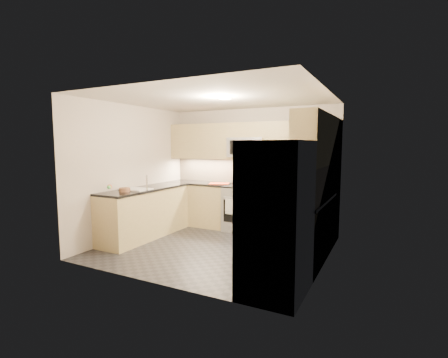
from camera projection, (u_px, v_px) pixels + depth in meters
floor at (215, 248)px, 5.53m from camera, size 3.60×3.20×0.00m
ceiling at (214, 99)px, 5.27m from camera, size 3.60×3.20×0.02m
wall_back at (251, 169)px, 6.82m from camera, size 3.60×0.02×2.50m
wall_front at (152, 186)px, 3.99m from camera, size 3.60×0.02×2.50m
wall_left at (132, 171)px, 6.22m from camera, size 0.02×3.20×2.50m
wall_right at (326, 180)px, 4.59m from camera, size 0.02×3.20×2.50m
base_cab_back_left at (200, 204)px, 7.13m from camera, size 1.42×0.60×0.90m
base_cab_back_right at (298, 214)px, 6.15m from camera, size 1.42×0.60×0.90m
base_cab_right at (305, 230)px, 4.94m from camera, size 0.60×1.70×0.90m
base_cab_peninsula at (146, 213)px, 6.17m from camera, size 0.60×2.00×0.90m
countertop_back_left at (199, 183)px, 7.08m from camera, size 1.42×0.63×0.04m
countertop_back_right at (298, 189)px, 6.10m from camera, size 1.42×0.63×0.04m
countertop_right at (306, 200)px, 4.89m from camera, size 0.63×1.70×0.04m
countertop_peninsula at (145, 189)px, 6.12m from camera, size 0.63×2.00×0.04m
upper_cab_back at (248, 141)px, 6.61m from camera, size 3.60×0.35×0.75m
upper_cab_right at (318, 140)px, 4.85m from camera, size 0.35×1.95×0.75m
backsplash_back at (251, 171)px, 6.82m from camera, size 3.60×0.01×0.51m
backsplash_right at (330, 181)px, 5.00m from camera, size 0.01×2.30×0.51m
gas_range at (245, 209)px, 6.62m from camera, size 0.76×0.65×0.91m
range_cooktop at (245, 186)px, 6.57m from camera, size 0.76×0.65×0.03m
oven_door_glass at (238, 212)px, 6.32m from camera, size 0.62×0.02×0.45m
oven_handle at (237, 198)px, 6.28m from camera, size 0.60×0.02×0.02m
microwave at (247, 147)px, 6.60m from camera, size 0.76×0.40×0.40m
microwave_door at (243, 147)px, 6.42m from camera, size 0.60×0.01×0.28m
refrigerator at (276, 218)px, 3.77m from camera, size 0.70×0.90×1.80m
fridge_handle_left at (241, 214)px, 3.77m from camera, size 0.02×0.02×1.20m
fridge_handle_right at (253, 209)px, 4.09m from camera, size 0.02×0.02×1.20m
sink_basin at (136, 193)px, 5.90m from camera, size 0.52×0.38×0.16m
faucet at (147, 183)px, 5.76m from camera, size 0.03×0.03×0.28m
utensil_bowl at (313, 185)px, 5.91m from camera, size 0.31×0.31×0.17m
cutting_board at (219, 184)px, 6.78m from camera, size 0.48×0.40×0.01m
fruit_basket at (125, 190)px, 5.63m from camera, size 0.25×0.25×0.07m
fruit_apple at (109, 187)px, 5.40m from camera, size 0.08×0.08×0.08m
fruit_pear at (109, 187)px, 5.34m from camera, size 0.07×0.07×0.07m
dish_towel_check at (229, 206)px, 6.36m from camera, size 0.16×0.04×0.31m
fruit_orange at (110, 187)px, 5.35m from camera, size 0.06×0.06×0.06m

